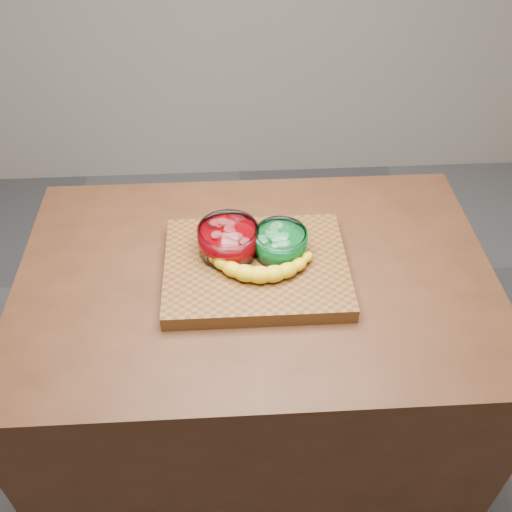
{
  "coord_description": "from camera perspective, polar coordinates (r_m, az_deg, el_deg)",
  "views": [
    {
      "loc": [
        -0.06,
        -1.01,
        1.91
      ],
      "look_at": [
        0.0,
        0.0,
        0.96
      ],
      "focal_mm": 40.0,
      "sensor_mm": 36.0,
      "label": 1
    }
  ],
  "objects": [
    {
      "name": "cutting_board",
      "position": [
        1.41,
        0.0,
        -1.18
      ],
      "size": [
        0.45,
        0.35,
        0.04
      ],
      "primitive_type": "cube",
      "color": "brown",
      "rests_on": "counter"
    },
    {
      "name": "ground",
      "position": [
        2.16,
        0.0,
        -18.92
      ],
      "size": [
        3.5,
        3.5,
        0.0
      ],
      "primitive_type": "plane",
      "color": "#5C5C60",
      "rests_on": "ground"
    },
    {
      "name": "counter",
      "position": [
        1.78,
        0.0,
        -12.1
      ],
      "size": [
        1.2,
        0.8,
        0.9
      ],
      "primitive_type": "cube",
      "color": "#4B2916",
      "rests_on": "ground"
    },
    {
      "name": "bowl_green",
      "position": [
        1.41,
        2.45,
        1.36
      ],
      "size": [
        0.13,
        0.13,
        0.06
      ],
      "color": "white",
      "rests_on": "cutting_board"
    },
    {
      "name": "banana",
      "position": [
        1.37,
        0.48,
        -0.81
      ],
      "size": [
        0.29,
        0.14,
        0.04
      ],
      "primitive_type": null,
      "color": "yellow",
      "rests_on": "cutting_board"
    },
    {
      "name": "bowl_red",
      "position": [
        1.41,
        -2.77,
        1.64
      ],
      "size": [
        0.15,
        0.15,
        0.07
      ],
      "color": "white",
      "rests_on": "cutting_board"
    }
  ]
}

